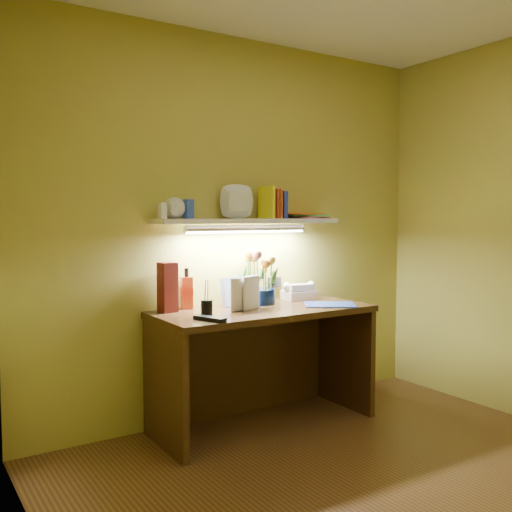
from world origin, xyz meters
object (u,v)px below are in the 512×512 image
(flower_bouquet, at_px, (260,278))
(telephone, at_px, (299,291))
(whisky_bottle, at_px, (187,289))
(desk_clock, at_px, (310,291))
(desk, at_px, (264,367))

(flower_bouquet, height_order, telephone, flower_bouquet)
(telephone, height_order, whisky_bottle, whisky_bottle)
(telephone, bearing_deg, desk_clock, 28.84)
(telephone, height_order, desk_clock, telephone)
(desk, height_order, whisky_bottle, whisky_bottle)
(desk, distance_m, flower_bouquet, 0.58)
(desk, xyz_separation_m, telephone, (0.41, 0.18, 0.44))
(desk, xyz_separation_m, flower_bouquet, (0.08, 0.17, 0.55))
(telephone, relative_size, desk_clock, 2.55)
(desk_clock, bearing_deg, desk, -170.59)
(telephone, distance_m, whisky_bottle, 0.84)
(flower_bouquet, distance_m, desk_clock, 0.50)
(desk, relative_size, desk_clock, 17.17)
(telephone, xyz_separation_m, desk_clock, (0.14, 0.06, -0.02))
(flower_bouquet, xyz_separation_m, desk_clock, (0.47, 0.08, -0.13))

